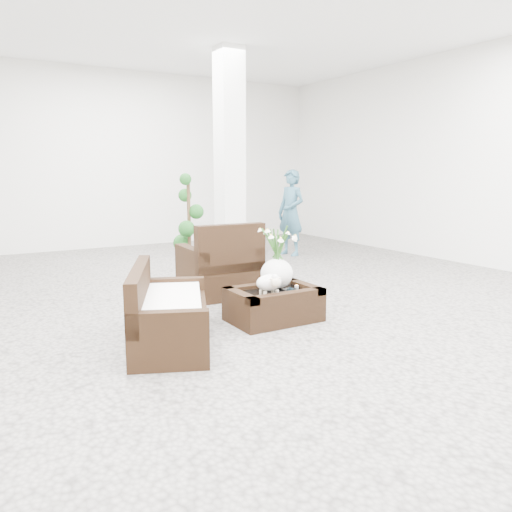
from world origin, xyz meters
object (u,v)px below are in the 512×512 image
coffee_table (274,306)px  loveseat (170,306)px  armchair (219,258)px  topiary (189,229)px

coffee_table → loveseat: 1.20m
armchair → loveseat: (-1.19, -1.43, -0.11)m
coffee_table → loveseat: loveseat is taller
armchair → topiary: bearing=-88.6°
loveseat → topiary: topiary is taller
armchair → topiary: 1.02m
coffee_table → armchair: 1.32m
loveseat → armchair: bearing=-17.0°
coffee_table → topiary: (0.04, 2.27, 0.58)m
loveseat → coffee_table: bearing=-60.4°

